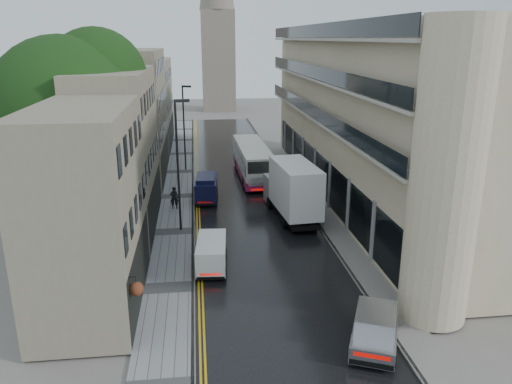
{
  "coord_description": "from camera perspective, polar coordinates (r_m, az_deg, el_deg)",
  "views": [
    {
      "loc": [
        -4.09,
        -13.92,
        13.13
      ],
      "look_at": [
        -0.21,
        18.0,
        3.18
      ],
      "focal_mm": 35.0,
      "sensor_mm": 36.0,
      "label": 1
    }
  ],
  "objects": [
    {
      "name": "road",
      "position": [
        43.64,
        -1.24,
        -0.31
      ],
      "size": [
        9.0,
        85.0,
        0.02
      ],
      "primitive_type": "cube",
      "color": "black",
      "rests_on": "ground"
    },
    {
      "name": "navy_van",
      "position": [
        40.74,
        -6.93,
        -0.05
      ],
      "size": [
        2.05,
        4.5,
        2.24
      ],
      "primitive_type": null,
      "rotation": [
        0.0,
        0.0,
        -0.07
      ],
      "color": "black",
      "rests_on": "road"
    },
    {
      "name": "old_shop_row",
      "position": [
        44.82,
        -13.84,
        7.55
      ],
      "size": [
        4.5,
        56.0,
        12.0
      ],
      "primitive_type": null,
      "color": "gray",
      "rests_on": "ground"
    },
    {
      "name": "modern_block",
      "position": [
        42.87,
        12.9,
        8.55
      ],
      "size": [
        8.0,
        40.0,
        14.0
      ],
      "primitive_type": null,
      "color": "beige",
      "rests_on": "ground"
    },
    {
      "name": "pedestrian",
      "position": [
        40.03,
        -9.33,
        -0.64
      ],
      "size": [
        0.68,
        0.47,
        1.81
      ],
      "primitive_type": "imported",
      "rotation": [
        0.0,
        0.0,
        3.19
      ],
      "color": "black",
      "rests_on": "left_sidewalk"
    },
    {
      "name": "right_sidewalk",
      "position": [
        44.46,
        5.7,
        0.01
      ],
      "size": [
        1.8,
        85.0,
        0.12
      ],
      "primitive_type": "cube",
      "color": "slate",
      "rests_on": "ground"
    },
    {
      "name": "lamp_post_far",
      "position": [
        51.27,
        -8.22,
        7.18
      ],
      "size": [
        0.97,
        0.57,
        8.51
      ],
      "primitive_type": null,
      "rotation": [
        0.0,
        0.0,
        -0.4
      ],
      "color": "black",
      "rests_on": "left_sidewalk"
    },
    {
      "name": "white_lorry",
      "position": [
        35.43,
        3.21,
        -0.76
      ],
      "size": [
        3.25,
        8.59,
        4.41
      ],
      "primitive_type": null,
      "rotation": [
        0.0,
        0.0,
        0.09
      ],
      "color": "white",
      "rests_on": "road"
    },
    {
      "name": "silver_hatchback",
      "position": [
        22.34,
        10.91,
        -16.57
      ],
      "size": [
        3.43,
        4.69,
        1.61
      ],
      "primitive_type": null,
      "rotation": [
        0.0,
        0.0,
        -0.41
      ],
      "color": "#AAAAAF",
      "rests_on": "road"
    },
    {
      "name": "tree_near",
      "position": [
        35.49,
        -20.65,
        6.06
      ],
      "size": [
        10.56,
        10.56,
        13.89
      ],
      "primitive_type": null,
      "color": "black",
      "rests_on": "ground"
    },
    {
      "name": "left_sidewalk",
      "position": [
        43.47,
        -8.94,
        -0.52
      ],
      "size": [
        2.7,
        85.0,
        0.12
      ],
      "primitive_type": "cube",
      "color": "gray",
      "rests_on": "ground"
    },
    {
      "name": "tree_far",
      "position": [
        48.11,
        -16.74,
        8.23
      ],
      "size": [
        9.24,
        9.24,
        12.46
      ],
      "primitive_type": null,
      "color": "black",
      "rests_on": "ground"
    },
    {
      "name": "lamp_post_near",
      "position": [
        34.56,
        -8.92,
        2.82
      ],
      "size": [
        1.04,
        0.34,
        9.11
      ],
      "primitive_type": null,
      "rotation": [
        0.0,
        0.0,
        0.11
      ],
      "color": "black",
      "rests_on": "left_sidewalk"
    },
    {
      "name": "white_van",
      "position": [
        28.68,
        -6.76,
        -8.16
      ],
      "size": [
        1.97,
        4.03,
        1.77
      ],
      "primitive_type": null,
      "rotation": [
        0.0,
        0.0,
        -0.08
      ],
      "color": "white",
      "rests_on": "road"
    },
    {
      "name": "cream_bus",
      "position": [
        45.49,
        -1.38,
        2.52
      ],
      "size": [
        2.88,
        11.72,
        3.18
      ],
      "primitive_type": null,
      "rotation": [
        0.0,
        0.0,
        0.02
      ],
      "color": "silver",
      "rests_on": "road"
    }
  ]
}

